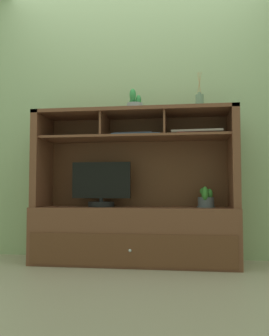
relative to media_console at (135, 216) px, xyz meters
name	(u,v)px	position (x,y,z in m)	size (l,w,h in m)	color
floor_plane	(134,264)	(0.00, -0.01, -0.40)	(6.00, 6.00, 0.02)	#AA9F8A
back_wall	(138,104)	(0.00, 0.26, 1.01)	(6.00, 0.02, 2.80)	#97AF81
media_console	(135,216)	(0.00, 0.00, 0.00)	(1.68, 0.50, 1.27)	brown
tv_monitor	(101,187)	(-0.29, -0.01, 0.24)	(0.50, 0.22, 0.38)	black
potted_orchid	(206,199)	(0.59, -0.02, 0.14)	(0.15, 0.15, 0.17)	#464B55
magazine_stack_left	(197,133)	(0.52, -0.04, 0.69)	(0.42, 0.25, 0.03)	#A52633
magazine_stack_centre	(136,135)	(0.02, -0.03, 0.68)	(0.41, 0.25, 0.02)	#365383
diffuser_bottle	(200,102)	(0.55, 0.01, 0.96)	(0.07, 0.07, 0.32)	slate
potted_succulent	(135,105)	(0.00, 0.01, 0.95)	(0.16, 0.16, 0.19)	gray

